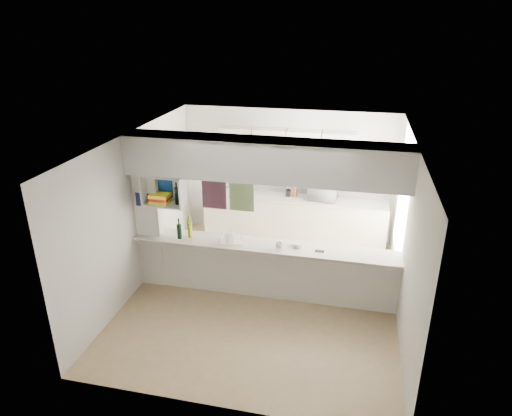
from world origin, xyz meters
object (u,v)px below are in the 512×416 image
(dish_rack, at_px, (232,237))
(wine_bottles, at_px, (185,230))
(microwave, at_px, (323,192))
(bowl, at_px, (322,183))

(dish_rack, distance_m, wine_bottles, 0.77)
(dish_rack, relative_size, wine_bottles, 1.16)
(microwave, relative_size, bowl, 2.12)
(microwave, relative_size, wine_bottles, 1.50)
(microwave, bearing_deg, bowl, -21.96)
(bowl, distance_m, dish_rack, 2.47)
(microwave, xyz_separation_m, wine_bottles, (-2.02, -2.15, -0.02))
(wine_bottles, bearing_deg, dish_rack, 2.46)
(microwave, relative_size, dish_rack, 1.29)
(dish_rack, bearing_deg, bowl, 46.87)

